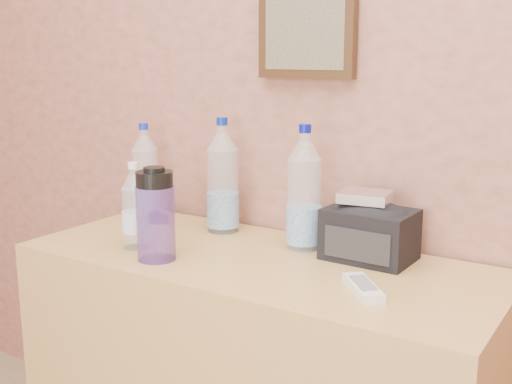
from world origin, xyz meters
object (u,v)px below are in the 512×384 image
pet_large_b (223,182)px  nalgene_bottle (156,215)px  foil_packet (365,197)px  ac_remote (363,288)px  pet_large_a (145,176)px  pet_large_c (304,194)px  sunglasses (149,217)px  toiletry_bag (370,231)px  pet_small (135,210)px

pet_large_b → nalgene_bottle: 0.32m
foil_packet → ac_remote: bearing=-66.8°
nalgene_bottle → pet_large_a: bearing=135.3°
nalgene_bottle → foil_packet: 0.55m
pet_large_c → foil_packet: pet_large_c is taller
pet_large_b → foil_packet: pet_large_b is taller
pet_large_a → sunglasses: (0.05, -0.05, -0.12)m
pet_large_b → toiletry_bag: size_ratio=1.55×
foil_packet → toiletry_bag: bearing=-12.2°
toiletry_bag → pet_large_b: bearing=179.7°
toiletry_bag → pet_large_a: bearing=-179.6°
sunglasses → foil_packet: (0.73, 0.03, 0.15)m
sunglasses → pet_large_b: bearing=-7.8°
pet_large_a → pet_large_b: (0.31, -0.00, 0.02)m
sunglasses → ac_remote: 0.86m
nalgene_bottle → sunglasses: size_ratio=1.93×
pet_large_b → ac_remote: size_ratio=2.20×
nalgene_bottle → ac_remote: (0.56, 0.07, -0.11)m
toiletry_bag → pet_large_c: bearing=-176.7°
pet_large_c → sunglasses: 0.57m
ac_remote → nalgene_bottle: bearing=-125.2°
nalgene_bottle → sunglasses: bearing=135.0°
pet_large_b → sunglasses: bearing=-170.0°
sunglasses → foil_packet: size_ratio=1.00×
pet_large_a → foil_packet: bearing=-1.0°
pet_large_b → toiletry_bag: bearing=-2.0°
pet_large_b → pet_large_c: bearing=-4.4°
pet_large_a → pet_large_c: pet_large_c is taller
pet_large_c → pet_large_b: bearing=175.6°
ac_remote → toiletry_bag: toiletry_bag is taller
pet_large_a → pet_large_b: 0.31m
pet_large_c → pet_small: size_ratio=1.43×
sunglasses → toiletry_bag: 0.75m
pet_large_c → nalgene_bottle: (-0.28, -0.30, -0.03)m
sunglasses → toiletry_bag: size_ratio=0.57×
ac_remote → toiletry_bag: 0.26m
pet_large_a → nalgene_bottle: bearing=-44.7°
nalgene_bottle → ac_remote: size_ratio=1.56×
pet_large_c → toiletry_bag: pet_large_c is taller
pet_large_c → nalgene_bottle: bearing=-133.0°
pet_small → sunglasses: size_ratio=1.89×
ac_remote → foil_packet: 0.31m
foil_packet → pet_large_b: bearing=178.4°
pet_large_c → sunglasses: pet_large_c is taller
pet_large_b → sunglasses: (-0.26, -0.05, -0.14)m
nalgene_bottle → foil_packet: (0.46, 0.31, 0.04)m
nalgene_bottle → foil_packet: bearing=34.1°
pet_small → foil_packet: (0.58, 0.26, 0.06)m
pet_small → nalgene_bottle: 0.13m
pet_large_c → foil_packet: size_ratio=2.72×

